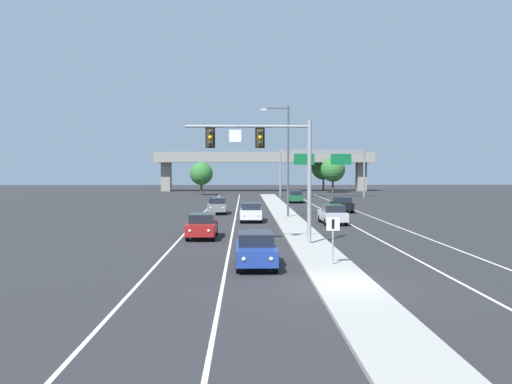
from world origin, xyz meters
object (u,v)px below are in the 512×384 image
car_oncoming_white (251,212)px  overhead_signal_mast (269,154)px  highway_sign_gantry (322,158)px  car_receding_silver (333,214)px  tree_far_left_a (201,174)px  tree_far_right_c (323,167)px  car_oncoming_grey (217,205)px  tree_far_right_b (333,170)px  car_oncoming_red (202,225)px  car_receding_black (342,204)px  median_sign_post (333,233)px  car_oncoming_blue (256,249)px  car_receding_green (296,196)px  street_lamp_median (286,154)px

car_oncoming_white → overhead_signal_mast: bearing=-86.7°
overhead_signal_mast → highway_sign_gantry: (10.60, 54.16, 0.83)m
car_receding_silver → highway_sign_gantry: size_ratio=0.34×
tree_far_left_a → tree_far_right_c: (23.09, 18.84, 1.05)m
car_oncoming_grey → tree_far_right_b: bearing=68.1°
car_oncoming_red → tree_far_right_c: size_ratio=0.63×
car_oncoming_red → tree_far_left_a: (-4.47, 57.59, 2.81)m
car_oncoming_red → highway_sign_gantry: 52.73m
overhead_signal_mast → car_receding_black: 26.99m
car_oncoming_white → car_oncoming_red: bearing=-106.4°
car_receding_black → car_oncoming_white: bearing=-133.4°
median_sign_post → car_receding_silver: 20.24m
overhead_signal_mast → median_sign_post: overhead_signal_mast is taller
car_oncoming_blue → highway_sign_gantry: 62.33m
car_oncoming_red → car_oncoming_grey: 19.53m
car_receding_green → tree_far_right_c: size_ratio=0.63×
street_lamp_median → car_receding_green: bearing=82.6°
median_sign_post → tree_far_left_a: size_ratio=0.40×
tree_far_left_a → car_oncoming_white: bearing=-80.4°
car_oncoming_blue → car_oncoming_grey: 30.39m
street_lamp_median → highway_sign_gantry: bearing=77.0°
tree_far_left_a → car_oncoming_grey: bearing=-83.3°
car_receding_green → tree_far_left_a: (-13.92, 20.30, 2.81)m
car_oncoming_grey → highway_sign_gantry: (14.76, 30.80, 5.34)m
median_sign_post → tree_far_right_b: 78.63m
car_receding_silver → tree_far_right_c: bearing=82.6°
median_sign_post → car_receding_silver: bearing=81.1°
car_oncoming_blue → car_oncoming_red: (-3.25, 10.68, 0.00)m
car_oncoming_grey → car_receding_silver: 14.46m
car_receding_silver → tree_far_right_b: tree_far_right_b is taller
median_sign_post → car_receding_black: 32.94m
street_lamp_median → car_receding_black: street_lamp_median is taller
car_oncoming_red → car_oncoming_white: size_ratio=0.99×
car_oncoming_red → tree_far_right_c: (18.62, 76.43, 3.85)m
car_receding_green → tree_far_left_a: tree_far_left_a is taller
median_sign_post → tree_far_left_a: (-11.23, 68.61, 2.04)m
street_lamp_median → car_oncoming_grey: 9.61m
car_receding_silver → median_sign_post: bearing=-98.9°
car_oncoming_white → tree_far_left_a: tree_far_left_a is taller
car_oncoming_white → street_lamp_median: bearing=44.6°
car_oncoming_grey → car_receding_silver: (9.87, -10.57, 0.00)m
car_oncoming_red → car_oncoming_grey: (0.03, 19.53, 0.00)m
car_oncoming_white → tree_far_right_c: bearing=76.8°
median_sign_post → car_receding_silver: (3.13, 19.98, -0.77)m
car_oncoming_white → tree_far_right_b: (15.65, 55.30, 3.44)m
overhead_signal_mast → car_receding_black: bearing=71.1°
median_sign_post → car_receding_green: median_sign_post is taller
car_oncoming_grey → street_lamp_median: bearing=-38.6°
car_oncoming_red → car_oncoming_white: (3.32, 11.31, 0.00)m
overhead_signal_mast → car_oncoming_red: bearing=137.6°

